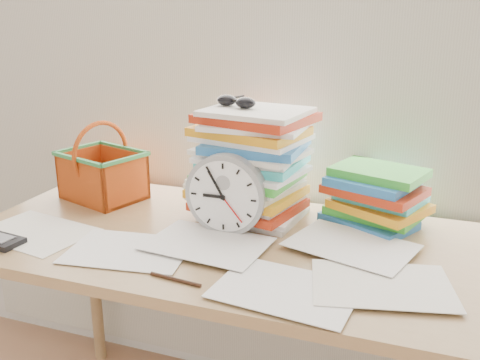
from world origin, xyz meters
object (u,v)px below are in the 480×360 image
at_px(clock, 227,194).
at_px(book_stack, 374,197).
at_px(basket, 102,161).
at_px(desk, 221,262).
at_px(paper_stack, 251,164).

distance_m(clock, book_stack, 0.43).
bearing_deg(basket, desk, -0.94).
bearing_deg(desk, book_stack, 32.08).
xyz_separation_m(desk, book_stack, (0.38, 0.24, 0.16)).
xyz_separation_m(clock, basket, (-0.48, 0.13, 0.01)).
height_order(book_stack, basket, basket).
bearing_deg(clock, desk, -100.20).
bearing_deg(clock, book_stack, 28.64).
bearing_deg(paper_stack, book_stack, 10.61).
distance_m(book_stack, basket, 0.86).
height_order(desk, clock, clock).
relative_size(clock, book_stack, 0.82).
bearing_deg(paper_stack, desk, -99.45).
bearing_deg(book_stack, clock, -151.36).
distance_m(desk, basket, 0.54).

